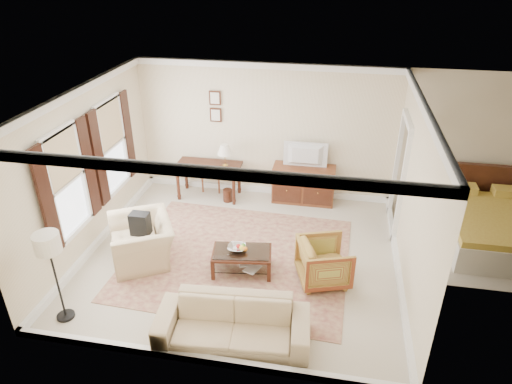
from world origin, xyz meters
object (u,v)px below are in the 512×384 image
(tv, at_px, (305,148))
(striped_armchair, at_px, (324,260))
(club_armchair, at_px, (141,234))
(sofa, at_px, (232,318))
(sideboard, at_px, (304,184))
(coffee_table, at_px, (242,256))
(writing_desk, at_px, (208,169))

(tv, height_order, striped_armchair, tv)
(club_armchair, height_order, sofa, club_armchair)
(striped_armchair, xyz_separation_m, club_armchair, (-3.16, 0.03, 0.11))
(sideboard, height_order, coffee_table, sideboard)
(tv, height_order, sofa, tv)
(coffee_table, relative_size, sofa, 0.50)
(sideboard, distance_m, coffee_table, 2.78)
(club_armchair, bearing_deg, sideboard, 106.11)
(tv, distance_m, sofa, 4.32)
(writing_desk, height_order, coffee_table, writing_desk)
(writing_desk, xyz_separation_m, coffee_table, (1.27, -2.50, -0.34))
(sideboard, bearing_deg, striped_armchair, -77.70)
(club_armchair, bearing_deg, striped_armchair, 59.96)
(writing_desk, xyz_separation_m, club_armchair, (-0.51, -2.47, -0.14))
(sideboard, bearing_deg, coffee_table, -106.46)
(club_armchair, distance_m, sofa, 2.54)
(sideboard, relative_size, tv, 1.50)
(tv, xyz_separation_m, sofa, (-0.59, -4.20, -0.83))
(coffee_table, relative_size, striped_armchair, 1.30)
(sideboard, height_order, club_armchair, club_armchair)
(tv, xyz_separation_m, coffee_table, (-0.79, -2.65, -0.93))
(sofa, bearing_deg, sideboard, 77.55)
(sideboard, height_order, tv, tv)
(writing_desk, xyz_separation_m, sideboard, (2.06, 0.17, -0.25))
(striped_armchair, bearing_deg, sideboard, -5.82)
(coffee_table, bearing_deg, tv, 73.43)
(sideboard, distance_m, striped_armchair, 2.73)
(coffee_table, bearing_deg, sofa, -82.68)
(writing_desk, height_order, striped_armchair, striped_armchair)
(tv, xyz_separation_m, striped_armchair, (0.58, -2.64, -0.84))
(sideboard, bearing_deg, tv, -90.00)
(writing_desk, bearing_deg, club_armchair, -101.77)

